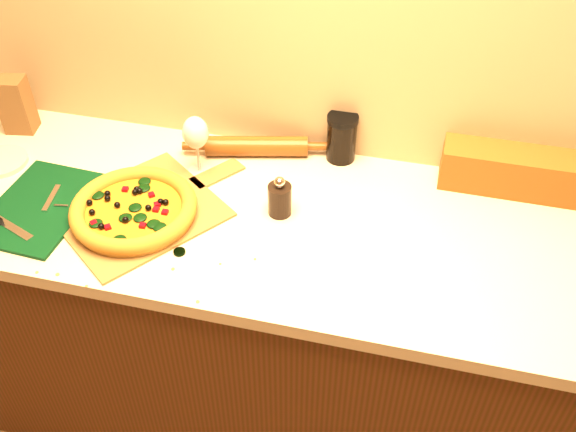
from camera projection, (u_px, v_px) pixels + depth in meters
The scene contains 13 objects.
cabinet at pixel (285, 331), 2.00m from camera, with size 2.80×0.65×0.86m, color #442B0E.
countertop at pixel (285, 225), 1.70m from camera, with size 2.84×0.68×0.04m, color beige.
pizza_peel at pixel (144, 209), 1.71m from camera, with size 0.52×0.54×0.01m.
pizza at pixel (134, 209), 1.67m from camera, with size 0.33×0.33×0.05m.
cutting_board at pixel (39, 207), 1.71m from camera, with size 0.27×0.36×0.03m.
bottle_cap at pixel (179, 252), 1.59m from camera, with size 0.03×0.03×0.01m, color black.
pepper_grinder at pixel (280, 199), 1.67m from camera, with size 0.06×0.06×0.12m.
rolling_pin at pixel (257, 146), 1.88m from camera, with size 0.43×0.13×0.06m.
bread_bag at pixel (523, 169), 1.75m from camera, with size 0.44×0.14×0.12m, color brown.
wine_glass at pixel (196, 134), 1.75m from camera, with size 0.07×0.07×0.18m.
paper_bag at pixel (16, 105), 1.93m from camera, with size 0.09×0.07×0.18m, color brown.
dark_jar at pixel (342, 137), 1.83m from camera, with size 0.09×0.09×0.14m.
side_plate at pixel (1, 161), 1.86m from camera, with size 0.15×0.15×0.01m, color beige.
Camera 1 is at (0.30, 0.22, 2.03)m, focal length 40.00 mm.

